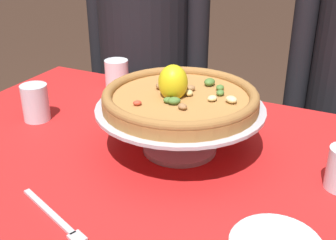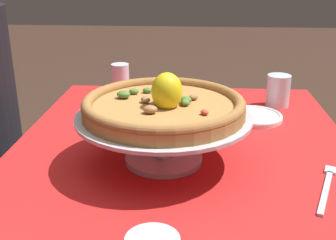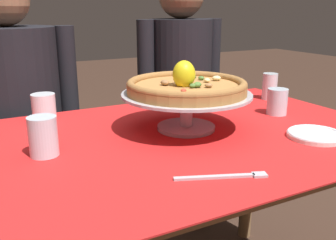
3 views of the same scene
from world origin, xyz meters
TOP-DOWN VIEW (x-y plane):
  - dining_table at (0.00, 0.00)m, footprint 1.30×0.86m
  - pizza_stand at (0.04, 0.04)m, footprint 0.40×0.40m
  - pizza at (0.04, 0.04)m, footprint 0.36×0.36m
  - water_glass_side_right at (0.41, 0.04)m, footprint 0.07×0.07m
  - water_glass_back_left at (-0.33, 0.35)m, footprint 0.08×0.08m
  - water_glass_back_right at (0.55, 0.23)m, footprint 0.06×0.06m
  - water_glass_side_left at (-0.39, 0.02)m, footprint 0.07×0.07m
  - side_plate at (0.33, -0.20)m, footprint 0.16×0.16m
  - dinner_fork at (-0.06, -0.30)m, footprint 0.20×0.09m
  - diner_left at (-0.39, 0.67)m, footprint 0.52×0.37m
  - diner_right at (0.39, 0.70)m, footprint 0.46×0.33m

SIDE VIEW (x-z plane):
  - diner_right at x=0.39m, z-range -0.03..1.22m
  - diner_left at x=-0.39m, z-range -0.01..1.21m
  - dining_table at x=0.00m, z-range 0.26..0.98m
  - dinner_fork at x=-0.06m, z-range 0.72..0.73m
  - side_plate at x=0.33m, z-range 0.72..0.74m
  - water_glass_back_left at x=-0.33m, z-range 0.72..0.81m
  - water_glass_side_right at x=0.41m, z-range 0.72..0.81m
  - water_glass_side_left at x=-0.39m, z-range 0.71..0.82m
  - water_glass_back_right at x=0.55m, z-range 0.71..0.82m
  - pizza_stand at x=0.04m, z-range 0.75..0.86m
  - pizza at x=0.04m, z-range 0.81..0.91m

